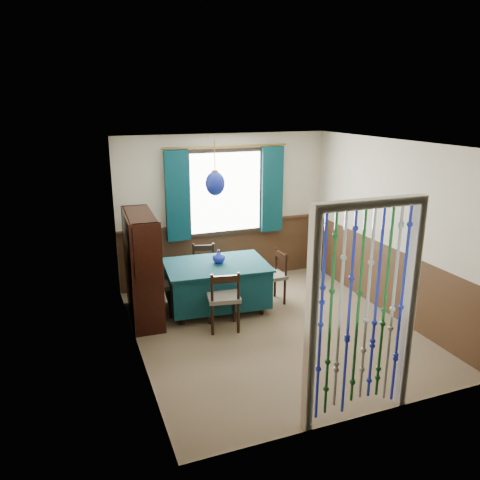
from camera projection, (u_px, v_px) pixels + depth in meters
name	position (u px, v px, depth m)	size (l,w,h in m)	color
floor	(273.00, 329.00, 6.40)	(4.00, 4.00, 0.00)	brown
ceiling	(277.00, 143.00, 5.69)	(4.00, 4.00, 0.00)	silver
wall_back	(225.00, 209.00, 7.83)	(3.60, 3.60, 0.00)	beige
wall_front	(367.00, 301.00, 4.25)	(3.60, 3.60, 0.00)	beige
wall_left	(134.00, 257.00, 5.43)	(4.00, 4.00, 0.00)	beige
wall_right	(390.00, 229.00, 6.65)	(4.00, 4.00, 0.00)	beige
wainscot_back	(225.00, 252.00, 8.03)	(3.60, 3.60, 0.00)	#3D2717
wainscot_front	(360.00, 372.00, 4.47)	(3.60, 3.60, 0.00)	#3D2717
wainscot_left	(139.00, 316.00, 5.65)	(4.00, 4.00, 0.00)	#3D2717
wainscot_right	(384.00, 278.00, 6.86)	(4.00, 4.00, 0.00)	#3D2717
window	(225.00, 192.00, 7.70)	(1.32, 0.12, 1.42)	black
doorway	(362.00, 318.00, 4.36)	(1.16, 0.12, 2.18)	silver
dining_table	(217.00, 283.00, 6.90)	(1.56, 1.14, 0.71)	#0A3038
chair_near	(224.00, 298.00, 6.26)	(0.49, 0.48, 0.86)	black
chair_far	(204.00, 268.00, 7.47)	(0.48, 0.46, 0.80)	black
chair_left	(152.00, 286.00, 6.64)	(0.48, 0.49, 0.88)	black
chair_right	(273.00, 275.00, 7.15)	(0.40, 0.42, 0.81)	black
sideboard	(143.00, 282.00, 6.59)	(0.46, 1.19, 1.53)	black
pendant_lamp	(215.00, 183.00, 6.48)	(0.28, 0.28, 0.78)	olive
vase_table	(219.00, 257.00, 6.85)	(0.17, 0.17, 0.18)	navy
bowl_shelf	(148.00, 251.00, 6.22)	(0.22, 0.22, 0.05)	beige
vase_sideboard	(143.00, 255.00, 6.73)	(0.19, 0.19, 0.19)	beige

